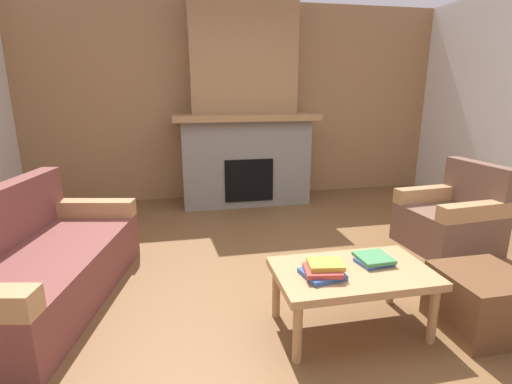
{
  "coord_description": "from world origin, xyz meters",
  "views": [
    {
      "loc": [
        -0.92,
        -2.62,
        1.55
      ],
      "look_at": [
        -0.2,
        0.83,
        0.6
      ],
      "focal_mm": 27.08,
      "sensor_mm": 36.0,
      "label": 1
    }
  ],
  "objects_px": {
    "couch": "(37,266)",
    "coffee_table": "(352,277)",
    "ottoman": "(481,301)",
    "fireplace": "(243,118)",
    "armchair": "(452,219)"
  },
  "relations": [
    {
      "from": "fireplace",
      "to": "ottoman",
      "type": "distance_m",
      "value": 3.61
    },
    {
      "from": "coffee_table",
      "to": "fireplace",
      "type": "bearing_deg",
      "value": 92.67
    },
    {
      "from": "couch",
      "to": "ottoman",
      "type": "height_order",
      "value": "couch"
    },
    {
      "from": "couch",
      "to": "coffee_table",
      "type": "height_order",
      "value": "couch"
    },
    {
      "from": "couch",
      "to": "coffee_table",
      "type": "distance_m",
      "value": 2.26
    },
    {
      "from": "fireplace",
      "to": "couch",
      "type": "distance_m",
      "value": 3.2
    },
    {
      "from": "couch",
      "to": "ottoman",
      "type": "relative_size",
      "value": 3.72
    },
    {
      "from": "armchair",
      "to": "ottoman",
      "type": "bearing_deg",
      "value": -120.58
    },
    {
      "from": "fireplace",
      "to": "armchair",
      "type": "xyz_separation_m",
      "value": [
        1.73,
        -2.08,
        -0.87
      ]
    },
    {
      "from": "fireplace",
      "to": "ottoman",
      "type": "height_order",
      "value": "fireplace"
    },
    {
      "from": "fireplace",
      "to": "armchair",
      "type": "distance_m",
      "value": 2.84
    },
    {
      "from": "couch",
      "to": "armchair",
      "type": "bearing_deg",
      "value": 4.39
    },
    {
      "from": "coffee_table",
      "to": "ottoman",
      "type": "bearing_deg",
      "value": -11.53
    },
    {
      "from": "fireplace",
      "to": "ottoman",
      "type": "xyz_separation_m",
      "value": [
        0.99,
        -3.33,
        -0.96
      ]
    },
    {
      "from": "armchair",
      "to": "ottoman",
      "type": "distance_m",
      "value": 1.46
    }
  ]
}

